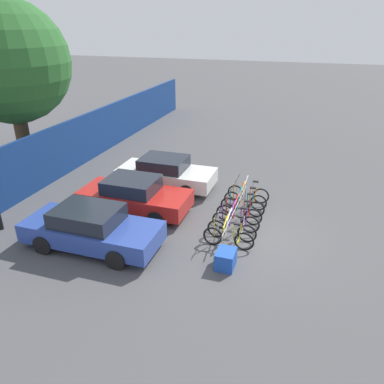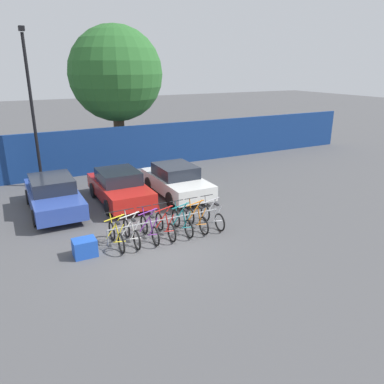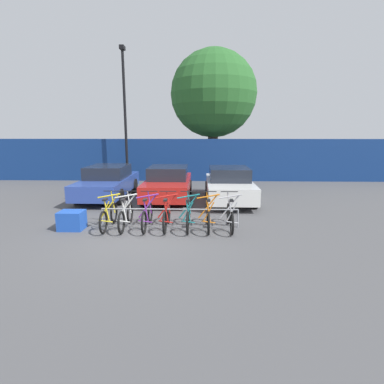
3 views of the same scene
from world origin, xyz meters
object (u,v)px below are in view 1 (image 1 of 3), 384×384
object	(u,v)px
bicycle_orange	(245,200)
car_red	(134,196)
bike_rack	(235,209)
cargo_crate	(226,259)
car_blue	(91,228)
bicycle_red	(239,214)
bicycle_yellow	(228,238)
car_white	(166,173)
bicycle_teal	(242,206)
bicycle_purple	(236,221)
tree_behind_hoarding	(9,63)
bicycle_silver	(248,193)
bicycle_white	(232,230)

from	to	relation	value
bicycle_orange	car_red	bearing A→B (deg)	108.93
bike_rack	cargo_crate	xyz separation A→B (m)	(-2.86, -0.32, -0.22)
car_red	car_blue	bearing A→B (deg)	174.84
bicycle_red	car_blue	bearing A→B (deg)	124.72
bicycle_yellow	car_white	bearing A→B (deg)	46.71
bicycle_teal	cargo_crate	size ratio (longest dim) A/B	2.44
bicycle_teal	car_red	bearing A→B (deg)	103.61
bike_rack	bicycle_teal	xyz separation A→B (m)	(0.57, -0.15, -0.11)
bike_rack	bicycle_red	size ratio (longest dim) A/B	2.42
bicycle_yellow	bicycle_teal	world-z (taller)	same
car_white	car_red	bearing A→B (deg)	173.63
bike_rack	bicycle_purple	distance (m)	0.68
bicycle_yellow	bicycle_red	size ratio (longest dim) A/B	1.00
bicycle_purple	car_red	distance (m)	4.03
tree_behind_hoarding	bicycle_yellow	bearing A→B (deg)	-108.02
bicycle_orange	car_white	size ratio (longest dim) A/B	0.40
bicycle_orange	car_white	xyz separation A→B (m)	(0.95, 3.73, 0.31)
car_red	bicycle_teal	bearing A→B (deg)	-75.80
bicycle_orange	car_blue	distance (m)	6.03
bicycle_teal	car_white	world-z (taller)	car_white
bike_rack	bicycle_orange	xyz separation A→B (m)	(1.15, -0.15, -0.11)
bicycle_yellow	bicycle_red	world-z (taller)	same
car_blue	car_red	xyz separation A→B (m)	(2.66, -0.24, -0.00)
car_white	tree_behind_hoarding	world-z (taller)	tree_behind_hoarding
bicycle_yellow	car_blue	world-z (taller)	car_blue
car_red	car_white	distance (m)	2.57
bicycle_orange	tree_behind_hoarding	bearing A→B (deg)	84.28
car_blue	cargo_crate	bearing A→B (deg)	-86.76
car_red	bicycle_silver	bearing A→B (deg)	-60.76
bicycle_silver	car_red	distance (m)	4.61
car_blue	tree_behind_hoarding	xyz separation A→B (m)	(4.81, 6.52, 4.43)
bicycle_purple	bicycle_red	bearing A→B (deg)	-1.35
bicycle_purple	bicycle_silver	xyz separation A→B (m)	(2.45, 0.00, 0.00)
bike_rack	bicycle_teal	size ratio (longest dim) A/B	2.42
bicycle_red	tree_behind_hoarding	world-z (taller)	tree_behind_hoarding
bike_rack	car_red	distance (m)	3.90
bike_rack	bicycle_yellow	distance (m)	1.81
bicycle_red	car_red	size ratio (longest dim) A/B	0.41
bicycle_white	bicycle_purple	size ratio (longest dim) A/B	1.00
bicycle_white	cargo_crate	world-z (taller)	bicycle_white
bicycle_yellow	bicycle_white	world-z (taller)	same
bicycle_teal	bicycle_white	bearing A→B (deg)	179.40
bicycle_red	car_red	world-z (taller)	car_red
bicycle_teal	bike_rack	bearing A→B (deg)	164.78
car_white	bicycle_yellow	bearing A→B (deg)	-136.33
bike_rack	bicycle_red	xyz separation A→B (m)	(-0.07, -0.15, -0.11)
cargo_crate	car_red	bearing A→B (deg)	60.04
bicycle_silver	bicycle_orange	bearing A→B (deg)	-177.50
bicycle_silver	bicycle_purple	bearing A→B (deg)	-177.50
bicycle_purple	bicycle_orange	xyz separation A→B (m)	(1.81, 0.00, 0.00)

